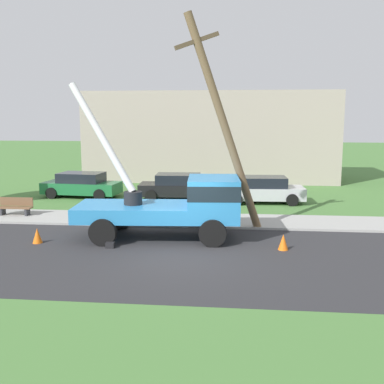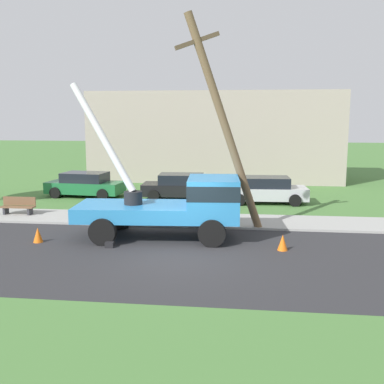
{
  "view_description": "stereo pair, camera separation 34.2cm",
  "coord_description": "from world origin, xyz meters",
  "px_view_note": "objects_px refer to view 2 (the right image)",
  "views": [
    {
      "loc": [
        1.8,
        -14.64,
        4.62
      ],
      "look_at": [
        0.06,
        2.55,
        1.79
      ],
      "focal_mm": 42.93,
      "sensor_mm": 36.0,
      "label": 1
    },
    {
      "loc": [
        2.14,
        -14.6,
        4.62
      ],
      "look_at": [
        0.06,
        2.55,
        1.79
      ],
      "focal_mm": 42.93,
      "sensor_mm": 36.0,
      "label": 2
    }
  ],
  "objects_px": {
    "utility_truck": "(180,202)",
    "traffic_cone_behind": "(38,235)",
    "leaning_utility_pole": "(224,123)",
    "traffic_cone_ahead": "(283,243)",
    "parked_sedan_silver": "(266,190)",
    "parked_sedan_green": "(85,185)",
    "park_bench": "(18,206)",
    "parked_sedan_black": "(181,186)"
  },
  "relations": [
    {
      "from": "leaning_utility_pole",
      "to": "park_bench",
      "type": "bearing_deg",
      "value": 169.63
    },
    {
      "from": "parked_sedan_green",
      "to": "park_bench",
      "type": "bearing_deg",
      "value": -102.68
    },
    {
      "from": "traffic_cone_behind",
      "to": "utility_truck",
      "type": "bearing_deg",
      "value": 14.21
    },
    {
      "from": "parked_sedan_silver",
      "to": "park_bench",
      "type": "height_order",
      "value": "parked_sedan_silver"
    },
    {
      "from": "utility_truck",
      "to": "parked_sedan_green",
      "type": "distance_m",
      "value": 10.95
    },
    {
      "from": "utility_truck",
      "to": "leaning_utility_pole",
      "type": "xyz_separation_m",
      "value": [
        1.61,
        1.17,
        2.98
      ]
    },
    {
      "from": "parked_sedan_black",
      "to": "park_bench",
      "type": "xyz_separation_m",
      "value": [
        -6.95,
        -5.53,
        -0.25
      ]
    },
    {
      "from": "utility_truck",
      "to": "traffic_cone_behind",
      "type": "height_order",
      "value": "utility_truck"
    },
    {
      "from": "traffic_cone_ahead",
      "to": "parked_sedan_green",
      "type": "xyz_separation_m",
      "value": [
        -10.68,
        9.8,
        0.43
      ]
    },
    {
      "from": "utility_truck",
      "to": "parked_sedan_green",
      "type": "bearing_deg",
      "value": 128.8
    },
    {
      "from": "utility_truck",
      "to": "leaning_utility_pole",
      "type": "height_order",
      "value": "leaning_utility_pole"
    },
    {
      "from": "parked_sedan_green",
      "to": "traffic_cone_behind",
      "type": "bearing_deg",
      "value": -80.14
    },
    {
      "from": "parked_sedan_green",
      "to": "parked_sedan_silver",
      "type": "distance_m",
      "value": 10.44
    },
    {
      "from": "traffic_cone_ahead",
      "to": "park_bench",
      "type": "xyz_separation_m",
      "value": [
        -11.93,
        4.22,
        0.18
      ]
    },
    {
      "from": "traffic_cone_behind",
      "to": "parked_sedan_silver",
      "type": "distance_m",
      "value": 12.57
    },
    {
      "from": "leaning_utility_pole",
      "to": "parked_sedan_green",
      "type": "distance_m",
      "value": 11.8
    },
    {
      "from": "leaning_utility_pole",
      "to": "traffic_cone_behind",
      "type": "distance_m",
      "value": 8.28
    },
    {
      "from": "traffic_cone_behind",
      "to": "leaning_utility_pole",
      "type": "bearing_deg",
      "value": 20.07
    },
    {
      "from": "leaning_utility_pole",
      "to": "traffic_cone_ahead",
      "type": "distance_m",
      "value": 5.27
    },
    {
      "from": "utility_truck",
      "to": "park_bench",
      "type": "xyz_separation_m",
      "value": [
        -8.11,
        2.94,
        -0.95
      ]
    },
    {
      "from": "utility_truck",
      "to": "traffic_cone_behind",
      "type": "bearing_deg",
      "value": -165.79
    },
    {
      "from": "traffic_cone_ahead",
      "to": "parked_sedan_green",
      "type": "distance_m",
      "value": 14.5
    },
    {
      "from": "leaning_utility_pole",
      "to": "traffic_cone_ahead",
      "type": "bearing_deg",
      "value": -47.81
    },
    {
      "from": "parked_sedan_black",
      "to": "park_bench",
      "type": "relative_size",
      "value": 2.8
    },
    {
      "from": "leaning_utility_pole",
      "to": "parked_sedan_silver",
      "type": "bearing_deg",
      "value": 73.5
    },
    {
      "from": "utility_truck",
      "to": "parked_sedan_green",
      "type": "height_order",
      "value": "utility_truck"
    },
    {
      "from": "leaning_utility_pole",
      "to": "traffic_cone_ahead",
      "type": "height_order",
      "value": "leaning_utility_pole"
    },
    {
      "from": "parked_sedan_black",
      "to": "traffic_cone_ahead",
      "type": "bearing_deg",
      "value": -62.91
    },
    {
      "from": "utility_truck",
      "to": "parked_sedan_silver",
      "type": "height_order",
      "value": "utility_truck"
    },
    {
      "from": "park_bench",
      "to": "leaning_utility_pole",
      "type": "bearing_deg",
      "value": -10.37
    },
    {
      "from": "traffic_cone_behind",
      "to": "parked_sedan_silver",
      "type": "xyz_separation_m",
      "value": [
        8.71,
        9.05,
        0.43
      ]
    },
    {
      "from": "parked_sedan_silver",
      "to": "traffic_cone_ahead",
      "type": "bearing_deg",
      "value": -88.31
    },
    {
      "from": "park_bench",
      "to": "parked_sedan_black",
      "type": "bearing_deg",
      "value": 38.53
    },
    {
      "from": "traffic_cone_behind",
      "to": "park_bench",
      "type": "relative_size",
      "value": 0.35
    },
    {
      "from": "parked_sedan_green",
      "to": "utility_truck",
      "type": "bearing_deg",
      "value": -51.2
    },
    {
      "from": "parked_sedan_green",
      "to": "parked_sedan_black",
      "type": "xyz_separation_m",
      "value": [
        5.69,
        -0.04,
        0.0
      ]
    },
    {
      "from": "utility_truck",
      "to": "traffic_cone_ahead",
      "type": "relative_size",
      "value": 12.35
    },
    {
      "from": "parked_sedan_black",
      "to": "parked_sedan_silver",
      "type": "xyz_separation_m",
      "value": [
        4.72,
        -0.73,
        0.0
      ]
    },
    {
      "from": "parked_sedan_silver",
      "to": "parked_sedan_black",
      "type": "bearing_deg",
      "value": 171.24
    },
    {
      "from": "traffic_cone_ahead",
      "to": "traffic_cone_behind",
      "type": "distance_m",
      "value": 8.97
    },
    {
      "from": "traffic_cone_ahead",
      "to": "park_bench",
      "type": "height_order",
      "value": "park_bench"
    },
    {
      "from": "traffic_cone_ahead",
      "to": "parked_sedan_green",
      "type": "relative_size",
      "value": 0.12
    }
  ]
}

